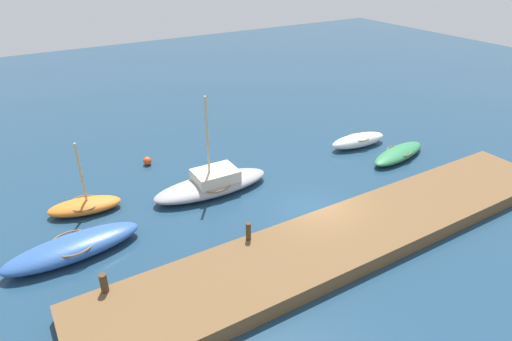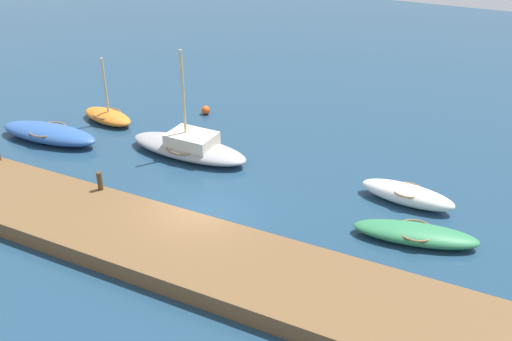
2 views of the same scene
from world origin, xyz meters
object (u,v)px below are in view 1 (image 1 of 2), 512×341
at_px(rowboat_orange, 85,206).
at_px(mooring_post_west, 104,283).
at_px(motorboat_blue, 73,247).
at_px(sailboat_grey, 212,183).
at_px(rowboat_white, 358,140).
at_px(marker_buoy, 147,161).
at_px(rowboat_green, 399,153).
at_px(mooring_post_mid_west, 248,231).

bearing_deg(rowboat_orange, mooring_post_west, -84.54).
relative_size(motorboat_blue, rowboat_orange, 1.57).
bearing_deg(motorboat_blue, sailboat_grey, 9.37).
relative_size(rowboat_white, rowboat_orange, 1.10).
bearing_deg(marker_buoy, sailboat_grey, -68.18).
height_order(rowboat_green, mooring_post_west, mooring_post_west).
bearing_deg(marker_buoy, rowboat_white, -19.85).
bearing_deg(motorboat_blue, rowboat_white, 2.44).
bearing_deg(rowboat_orange, motorboat_blue, -98.27).
distance_m(motorboat_blue, mooring_post_west, 3.51).
xyz_separation_m(rowboat_green, rowboat_orange, (-16.90, 3.56, 0.04)).
distance_m(motorboat_blue, rowboat_green, 18.00).
height_order(rowboat_green, mooring_post_mid_west, mooring_post_mid_west).
bearing_deg(motorboat_blue, mooring_post_mid_west, -33.37).
relative_size(sailboat_grey, rowboat_green, 1.32).
xyz_separation_m(sailboat_grey, mooring_post_mid_west, (-0.88, -5.12, 0.55)).
bearing_deg(mooring_post_mid_west, rowboat_white, 26.26).
xyz_separation_m(sailboat_grey, mooring_post_west, (-6.58, -5.12, 0.53)).
distance_m(sailboat_grey, rowboat_green, 11.18).
xyz_separation_m(rowboat_white, sailboat_grey, (-10.09, -0.29, 0.07)).
relative_size(sailboat_grey, motorboat_blue, 1.10).
height_order(mooring_post_mid_west, marker_buoy, mooring_post_mid_west).
bearing_deg(rowboat_green, mooring_post_mid_west, -177.11).
bearing_deg(mooring_post_west, rowboat_green, 9.59).
xyz_separation_m(mooring_post_west, marker_buoy, (4.73, 9.72, -0.76)).
height_order(motorboat_blue, mooring_post_west, mooring_post_west).
relative_size(rowboat_white, mooring_post_mid_west, 5.09).
xyz_separation_m(sailboat_grey, rowboat_orange, (-5.93, 1.40, -0.13)).
bearing_deg(mooring_post_mid_west, sailboat_grey, 80.26).
distance_m(rowboat_white, mooring_post_west, 17.53).
height_order(rowboat_white, rowboat_green, rowboat_white).
distance_m(sailboat_grey, mooring_post_west, 8.35).
bearing_deg(sailboat_grey, rowboat_white, 2.71).
height_order(rowboat_white, motorboat_blue, motorboat_blue).
height_order(rowboat_orange, mooring_post_mid_west, rowboat_orange).
height_order(rowboat_white, marker_buoy, rowboat_white).
height_order(sailboat_grey, mooring_post_mid_west, sailboat_grey).
relative_size(mooring_post_mid_west, marker_buoy, 1.60).
xyz_separation_m(sailboat_grey, motorboat_blue, (-7.02, -1.69, -0.06)).
relative_size(motorboat_blue, marker_buoy, 11.60).
relative_size(motorboat_blue, rowboat_green, 1.19).
xyz_separation_m(motorboat_blue, marker_buoy, (5.17, 6.29, -0.17)).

